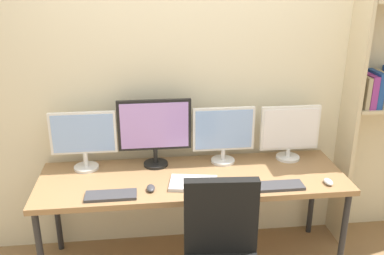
{
  "coord_description": "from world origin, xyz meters",
  "views": [
    {
      "loc": [
        -0.32,
        -2.11,
        2.14
      ],
      "look_at": [
        0.0,
        0.65,
        1.09
      ],
      "focal_mm": 40.18,
      "sensor_mm": 36.0,
      "label": 1
    }
  ],
  "objects_px": {
    "mouse_left_side": "(328,182)",
    "keyboard_left": "(111,195)",
    "keyboard_right": "(279,186)",
    "monitor_far_right": "(290,131)",
    "monitor_center_right": "(224,133)",
    "mouse_right_side": "(151,188)",
    "monitor_far_left": "(84,137)",
    "monitor_center_left": "(155,129)",
    "desk": "(193,182)",
    "laptop_closed": "(193,183)"
  },
  "relations": [
    {
      "from": "monitor_center_right",
      "to": "monitor_center_left",
      "type": "bearing_deg",
      "value": 179.99
    },
    {
      "from": "monitor_far_left",
      "to": "laptop_closed",
      "type": "height_order",
      "value": "monitor_far_left"
    },
    {
      "from": "keyboard_left",
      "to": "laptop_closed",
      "type": "xyz_separation_m",
      "value": [
        0.55,
        0.1,
        0.0
      ]
    },
    {
      "from": "monitor_center_left",
      "to": "laptop_closed",
      "type": "height_order",
      "value": "monitor_center_left"
    },
    {
      "from": "monitor_far_left",
      "to": "keyboard_left",
      "type": "relative_size",
      "value": 1.42
    },
    {
      "from": "keyboard_right",
      "to": "mouse_right_side",
      "type": "relative_size",
      "value": 3.42
    },
    {
      "from": "keyboard_left",
      "to": "mouse_left_side",
      "type": "xyz_separation_m",
      "value": [
        1.47,
        0.01,
        0.01
      ]
    },
    {
      "from": "monitor_center_left",
      "to": "mouse_left_side",
      "type": "distance_m",
      "value": 1.27
    },
    {
      "from": "mouse_right_side",
      "to": "laptop_closed",
      "type": "bearing_deg",
      "value": 8.21
    },
    {
      "from": "monitor_center_left",
      "to": "laptop_closed",
      "type": "bearing_deg",
      "value": -54.67
    },
    {
      "from": "monitor_far_right",
      "to": "keyboard_right",
      "type": "height_order",
      "value": "monitor_far_right"
    },
    {
      "from": "mouse_left_side",
      "to": "monitor_far_left",
      "type": "bearing_deg",
      "value": 165.42
    },
    {
      "from": "keyboard_left",
      "to": "mouse_left_side",
      "type": "bearing_deg",
      "value": 0.29
    },
    {
      "from": "monitor_far_right",
      "to": "mouse_left_side",
      "type": "bearing_deg",
      "value": -71.8
    },
    {
      "from": "mouse_left_side",
      "to": "laptop_closed",
      "type": "height_order",
      "value": "mouse_left_side"
    },
    {
      "from": "monitor_center_right",
      "to": "keyboard_left",
      "type": "xyz_separation_m",
      "value": [
        -0.81,
        -0.44,
        -0.23
      ]
    },
    {
      "from": "monitor_center_left",
      "to": "monitor_far_right",
      "type": "distance_m",
      "value": 1.02
    },
    {
      "from": "monitor_center_right",
      "to": "mouse_right_side",
      "type": "bearing_deg",
      "value": -145.27
    },
    {
      "from": "keyboard_right",
      "to": "mouse_left_side",
      "type": "relative_size",
      "value": 3.42
    },
    {
      "from": "monitor_far_right",
      "to": "keyboard_right",
      "type": "xyz_separation_m",
      "value": [
        -0.2,
        -0.44,
        -0.21
      ]
    },
    {
      "from": "monitor_center_left",
      "to": "mouse_right_side",
      "type": "height_order",
      "value": "monitor_center_left"
    },
    {
      "from": "monitor_far_left",
      "to": "monitor_center_left",
      "type": "height_order",
      "value": "monitor_center_left"
    },
    {
      "from": "monitor_center_right",
      "to": "monitor_far_right",
      "type": "xyz_separation_m",
      "value": [
        0.51,
        0.0,
        -0.01
      ]
    },
    {
      "from": "monitor_far_left",
      "to": "monitor_far_right",
      "type": "xyz_separation_m",
      "value": [
        1.53,
        0.0,
        -0.02
      ]
    },
    {
      "from": "monitor_center_right",
      "to": "mouse_right_side",
      "type": "distance_m",
      "value": 0.71
    },
    {
      "from": "monitor_center_left",
      "to": "keyboard_left",
      "type": "height_order",
      "value": "monitor_center_left"
    },
    {
      "from": "monitor_center_right",
      "to": "laptop_closed",
      "type": "xyz_separation_m",
      "value": [
        -0.27,
        -0.34,
        -0.22
      ]
    },
    {
      "from": "monitor_far_left",
      "to": "monitor_far_right",
      "type": "bearing_deg",
      "value": 0.0
    },
    {
      "from": "monitor_center_right",
      "to": "keyboard_right",
      "type": "relative_size",
      "value": 1.41
    },
    {
      "from": "desk",
      "to": "monitor_center_right",
      "type": "distance_m",
      "value": 0.44
    },
    {
      "from": "keyboard_right",
      "to": "mouse_left_side",
      "type": "height_order",
      "value": "mouse_left_side"
    },
    {
      "from": "desk",
      "to": "keyboard_right",
      "type": "distance_m",
      "value": 0.61
    },
    {
      "from": "mouse_right_side",
      "to": "monitor_center_right",
      "type": "bearing_deg",
      "value": 34.73
    },
    {
      "from": "monitor_far_left",
      "to": "keyboard_left",
      "type": "distance_m",
      "value": 0.54
    },
    {
      "from": "monitor_far_right",
      "to": "keyboard_left",
      "type": "relative_size",
      "value": 1.37
    },
    {
      "from": "keyboard_right",
      "to": "mouse_left_side",
      "type": "distance_m",
      "value": 0.35
    },
    {
      "from": "monitor_far_right",
      "to": "keyboard_right",
      "type": "relative_size",
      "value": 1.38
    },
    {
      "from": "monitor_far_left",
      "to": "mouse_right_side",
      "type": "height_order",
      "value": "monitor_far_left"
    },
    {
      "from": "monitor_far_left",
      "to": "monitor_center_right",
      "type": "xyz_separation_m",
      "value": [
        1.02,
        0.0,
        -0.01
      ]
    },
    {
      "from": "monitor_far_right",
      "to": "monitor_center_left",
      "type": "bearing_deg",
      "value": 180.0
    },
    {
      "from": "monitor_far_left",
      "to": "mouse_left_side",
      "type": "height_order",
      "value": "monitor_far_left"
    },
    {
      "from": "monitor_far_right",
      "to": "monitor_far_left",
      "type": "bearing_deg",
      "value": -180.0
    },
    {
      "from": "monitor_far_left",
      "to": "keyboard_right",
      "type": "bearing_deg",
      "value": -18.46
    },
    {
      "from": "desk",
      "to": "mouse_right_side",
      "type": "xyz_separation_m",
      "value": [
        -0.3,
        -0.17,
        0.07
      ]
    },
    {
      "from": "mouse_left_side",
      "to": "keyboard_left",
      "type": "bearing_deg",
      "value": -179.71
    },
    {
      "from": "desk",
      "to": "laptop_closed",
      "type": "height_order",
      "value": "laptop_closed"
    },
    {
      "from": "keyboard_left",
      "to": "mouse_left_side",
      "type": "distance_m",
      "value": 1.47
    },
    {
      "from": "monitor_far_right",
      "to": "laptop_closed",
      "type": "height_order",
      "value": "monitor_far_right"
    },
    {
      "from": "mouse_left_side",
      "to": "laptop_closed",
      "type": "relative_size",
      "value": 0.3
    },
    {
      "from": "monitor_center_right",
      "to": "mouse_left_side",
      "type": "bearing_deg",
      "value": -33.68
    }
  ]
}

